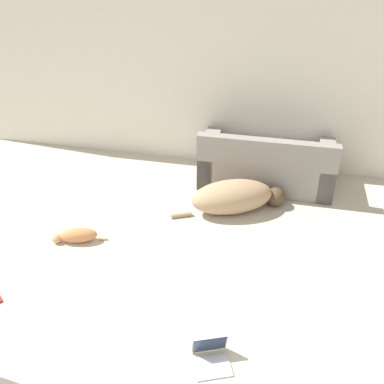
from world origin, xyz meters
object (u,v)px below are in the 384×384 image
(dog, at_px, (235,197))
(laptop_open, at_px, (211,353))
(couch, at_px, (266,166))
(cat, at_px, (76,236))

(dog, xyz_separation_m, laptop_open, (0.10, -2.17, -0.12))
(couch, distance_m, cat, 2.60)
(couch, height_order, dog, couch)
(laptop_open, bearing_deg, dog, 70.37)
(cat, distance_m, laptop_open, 2.09)
(couch, relative_size, laptop_open, 4.65)
(couch, xyz_separation_m, laptop_open, (-0.22, -2.90, -0.20))
(cat, height_order, laptop_open, laptop_open)
(couch, height_order, cat, couch)
(couch, bearing_deg, cat, 41.50)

